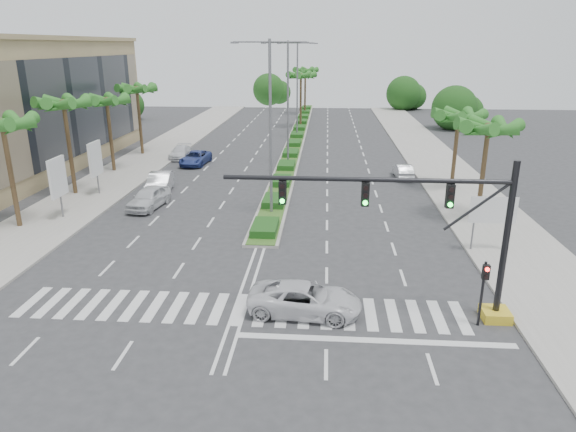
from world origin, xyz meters
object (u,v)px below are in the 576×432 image
object	(u,v)px
car_parked_c	(195,158)
car_crossing	(305,299)
car_right	(403,171)
car_parked_d	(180,152)
car_parked_b	(160,183)
car_parked_a	(149,198)

from	to	relation	value
car_parked_c	car_crossing	size ratio (longest dim) A/B	0.96
car_right	car_parked_d	bearing A→B (deg)	-19.32
car_parked_c	car_right	distance (m)	20.69
car_crossing	car_right	xyz separation A→B (m)	(7.89, 25.63, -0.06)
car_parked_c	car_parked_d	distance (m)	3.79
car_parked_b	car_parked_d	world-z (taller)	car_parked_b
car_parked_a	car_parked_b	size ratio (longest dim) A/B	0.94
car_parked_a	car_right	bearing A→B (deg)	35.49
car_parked_b	car_parked_d	bearing A→B (deg)	91.44
car_parked_d	car_crossing	size ratio (longest dim) A/B	0.86
car_parked_a	car_parked_c	xyz separation A→B (m)	(-0.11, 14.62, -0.11)
car_parked_c	car_crossing	distance (m)	32.15
car_parked_b	car_crossing	xyz separation A→B (m)	(12.77, -19.23, -0.11)
car_parked_b	car_right	bearing A→B (deg)	9.99
car_parked_c	car_parked_a	bearing A→B (deg)	-85.38
car_crossing	car_right	size ratio (longest dim) A/B	1.29
car_parked_a	car_right	size ratio (longest dim) A/B	1.17
car_right	car_parked_a	bearing A→B (deg)	25.43
car_parked_c	car_right	size ratio (longest dim) A/B	1.24
car_crossing	car_parked_d	bearing A→B (deg)	29.33
car_parked_d	car_right	world-z (taller)	car_right
car_parked_b	car_parked_d	xyz separation A→B (m)	(-2.03, 13.37, -0.18)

